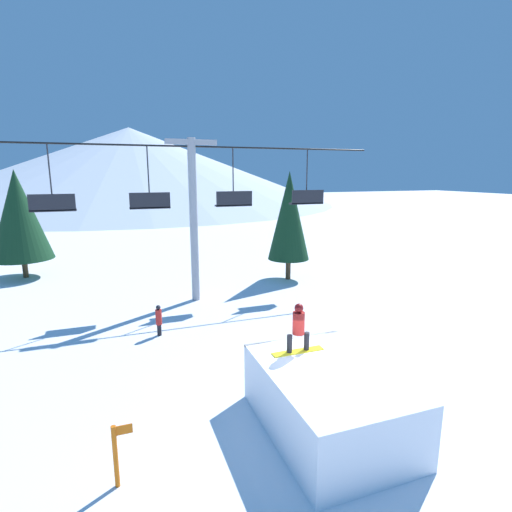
# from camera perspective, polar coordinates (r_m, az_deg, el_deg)

# --- Properties ---
(ground_plane) EXTENTS (220.00, 220.00, 0.00)m
(ground_plane) POSITION_cam_1_polar(r_m,az_deg,el_deg) (11.09, 8.14, -22.28)
(ground_plane) COLOR white
(mountain_ridge) EXTENTS (81.34, 81.34, 15.17)m
(mountain_ridge) POSITION_cam_1_polar(r_m,az_deg,el_deg) (86.91, -17.47, 12.13)
(mountain_ridge) COLOR silver
(mountain_ridge) RESTS_ON ground_plane
(snow_ramp) EXTENTS (2.87, 4.18, 1.57)m
(snow_ramp) POSITION_cam_1_polar(r_m,az_deg,el_deg) (10.43, 10.22, -19.63)
(snow_ramp) COLOR white
(snow_ramp) RESTS_ON ground_plane
(snowboarder) EXTENTS (1.42, 0.32, 1.33)m
(snowboarder) POSITION_cam_1_polar(r_m,az_deg,el_deg) (10.59, 6.08, -10.19)
(snowboarder) COLOR yellow
(snowboarder) RESTS_ON snow_ramp
(chairlift) EXTENTS (18.82, 0.44, 7.80)m
(chairlift) POSITION_cam_1_polar(r_m,az_deg,el_deg) (19.33, -8.94, 7.12)
(chairlift) COLOR #9E9EA3
(chairlift) RESTS_ON ground_plane
(pine_tree_near) EXTENTS (2.41, 2.41, 6.32)m
(pine_tree_near) POSITION_cam_1_polar(r_m,az_deg,el_deg) (23.25, 4.74, 5.72)
(pine_tree_near) COLOR #4C3823
(pine_tree_near) RESTS_ON ground_plane
(pine_tree_far) EXTENTS (3.41, 3.41, 6.43)m
(pine_tree_far) POSITION_cam_1_polar(r_m,az_deg,el_deg) (27.36, -30.79, 5.03)
(pine_tree_far) COLOR #4C3823
(pine_tree_far) RESTS_ON ground_plane
(trail_marker) EXTENTS (0.41, 0.10, 1.35)m
(trail_marker) POSITION_cam_1_polar(r_m,az_deg,el_deg) (9.25, -19.34, -25.14)
(trail_marker) COLOR orange
(trail_marker) RESTS_ON ground_plane
(distant_skier) EXTENTS (0.24, 0.24, 1.23)m
(distant_skier) POSITION_cam_1_polar(r_m,az_deg,el_deg) (16.03, -13.72, -8.75)
(distant_skier) COLOR black
(distant_skier) RESTS_ON ground_plane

